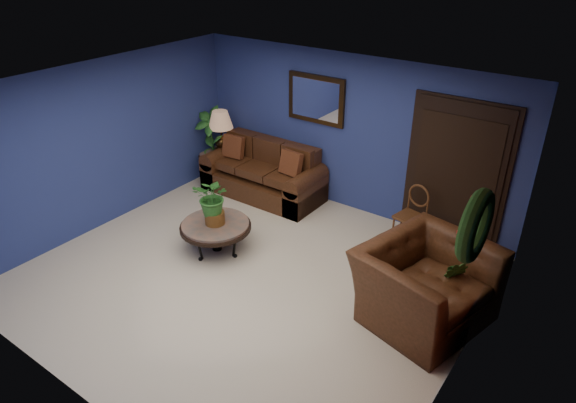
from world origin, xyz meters
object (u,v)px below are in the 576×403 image
Objects in this scene: sofa at (265,177)px; armchair at (425,285)px; table_lamp at (221,127)px; side_chair at (413,211)px; end_table at (223,158)px; coffee_table at (216,227)px.

armchair is at bearing -23.04° from sofa.
sofa is 1.19m from table_lamp.
table_lamp is at bearing -167.19° from side_chair.
table_lamp is (0.00, -0.00, 0.60)m from end_table.
side_chair reaches higher than end_table.
coffee_table is 2.99m from armchair.
end_table is 0.60m from table_lamp.
end_table reaches higher than coffee_table.
table_lamp is at bearing -178.23° from sofa.
sofa is at bearing 106.27° from coffee_table.
sofa reaches higher than armchair.
coffee_table is at bearing -50.52° from table_lamp.
coffee_table is at bearing -50.52° from end_table.
coffee_table is at bearing 111.11° from armchair.
coffee_table is 1.38× the size of table_lamp.
armchair reaches higher than side_chair.
sofa is 2.08× the size of coffee_table.
table_lamp reaches higher than armchair.
sofa is at bearing -167.46° from side_chair.
sofa is 1.91m from coffee_table.
sofa is 2.70m from side_chair.
armchair is at bearing -18.16° from table_lamp.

